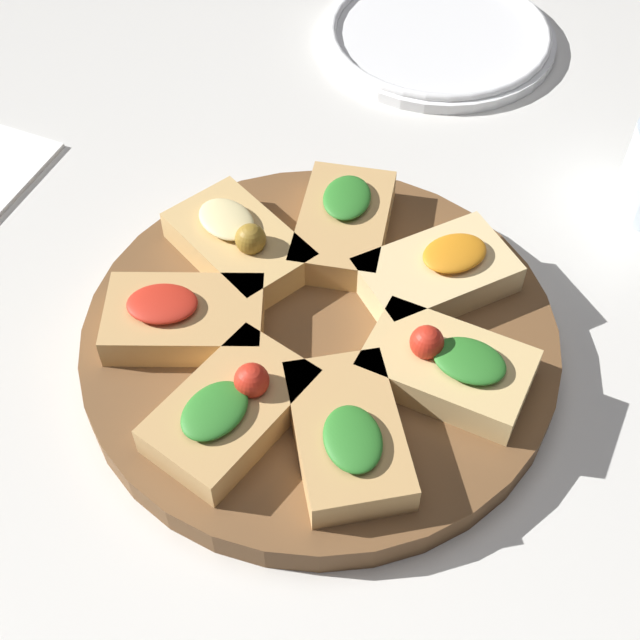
% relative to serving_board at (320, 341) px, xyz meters
% --- Properties ---
extents(ground_plane, '(3.00, 3.00, 0.00)m').
position_rel_serving_board_xyz_m(ground_plane, '(0.00, 0.00, -0.01)').
color(ground_plane, silver).
extents(serving_board, '(0.32, 0.32, 0.02)m').
position_rel_serving_board_xyz_m(serving_board, '(0.00, 0.00, 0.00)').
color(serving_board, brown).
rests_on(serving_board, ground_plane).
extents(focaccia_slice_0, '(0.08, 0.11, 0.04)m').
position_rel_serving_board_xyz_m(focaccia_slice_0, '(-0.01, 0.09, 0.03)').
color(focaccia_slice_0, '#DBB775').
rests_on(focaccia_slice_0, serving_board).
extents(focaccia_slice_1, '(0.12, 0.11, 0.03)m').
position_rel_serving_board_xyz_m(focaccia_slice_1, '(-0.08, 0.05, 0.02)').
color(focaccia_slice_1, '#E5C689').
rests_on(focaccia_slice_1, serving_board).
extents(focaccia_slice_2, '(0.12, 0.10, 0.03)m').
position_rel_serving_board_xyz_m(focaccia_slice_2, '(-0.08, -0.04, 0.02)').
color(focaccia_slice_2, tan).
rests_on(focaccia_slice_2, serving_board).
extents(focaccia_slice_3, '(0.09, 0.12, 0.04)m').
position_rel_serving_board_xyz_m(focaccia_slice_3, '(-0.03, -0.09, 0.03)').
color(focaccia_slice_3, tan).
rests_on(focaccia_slice_3, serving_board).
extents(focaccia_slice_4, '(0.11, 0.12, 0.03)m').
position_rel_serving_board_xyz_m(focaccia_slice_4, '(0.05, -0.08, 0.02)').
color(focaccia_slice_4, tan).
rests_on(focaccia_slice_4, serving_board).
extents(focaccia_slice_5, '(0.11, 0.07, 0.04)m').
position_rel_serving_board_xyz_m(focaccia_slice_5, '(0.09, -0.01, 0.03)').
color(focaccia_slice_5, tan).
rests_on(focaccia_slice_5, serving_board).
extents(focaccia_slice_6, '(0.12, 0.12, 0.03)m').
position_rel_serving_board_xyz_m(focaccia_slice_6, '(0.07, 0.06, 0.02)').
color(focaccia_slice_6, tan).
rests_on(focaccia_slice_6, serving_board).
extents(plate_left, '(0.22, 0.22, 0.02)m').
position_rel_serving_board_xyz_m(plate_left, '(-0.37, -0.11, -0.00)').
color(plate_left, white).
rests_on(plate_left, ground_plane).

